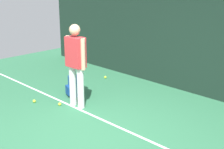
# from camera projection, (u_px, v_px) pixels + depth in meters

# --- Properties ---
(ground_plane) EXTENTS (12.00, 12.00, 0.00)m
(ground_plane) POSITION_uv_depth(u_px,v_px,m) (95.00, 136.00, 5.42)
(ground_plane) COLOR #2D6B47
(back_fence) EXTENTS (10.00, 0.10, 2.79)m
(back_fence) POSITION_uv_depth(u_px,v_px,m) (196.00, 33.00, 7.02)
(back_fence) COLOR #192D23
(back_fence) RESTS_ON ground
(court_line) EXTENTS (9.00, 0.05, 0.00)m
(court_line) POSITION_uv_depth(u_px,v_px,m) (116.00, 126.00, 5.77)
(court_line) COLOR white
(court_line) RESTS_ON ground
(tennis_player) EXTENTS (0.53, 0.24, 1.70)m
(tennis_player) POSITION_uv_depth(u_px,v_px,m) (76.00, 61.00, 6.36)
(tennis_player) COLOR white
(tennis_player) RESTS_ON ground
(backpack) EXTENTS (0.35, 0.35, 0.44)m
(backpack) POSITION_uv_depth(u_px,v_px,m) (74.00, 87.00, 7.17)
(backpack) COLOR #1E478C
(backpack) RESTS_ON ground
(tennis_ball_by_fence) EXTENTS (0.07, 0.07, 0.07)m
(tennis_ball_by_fence) POSITION_uv_depth(u_px,v_px,m) (105.00, 77.00, 8.41)
(tennis_ball_by_fence) COLOR #CCE033
(tennis_ball_by_fence) RESTS_ON ground
(tennis_ball_mid_court) EXTENTS (0.07, 0.07, 0.07)m
(tennis_ball_mid_court) POSITION_uv_depth(u_px,v_px,m) (60.00, 104.00, 6.67)
(tennis_ball_mid_court) COLOR #CCE033
(tennis_ball_mid_court) RESTS_ON ground
(tennis_ball_far_left) EXTENTS (0.07, 0.07, 0.07)m
(tennis_ball_far_left) POSITION_uv_depth(u_px,v_px,m) (34.00, 101.00, 6.82)
(tennis_ball_far_left) COLOR #CCE033
(tennis_ball_far_left) RESTS_ON ground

